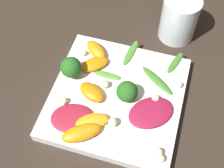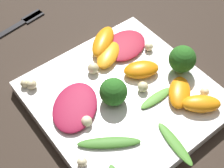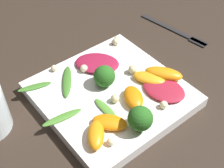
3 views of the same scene
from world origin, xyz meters
The scene contains 23 objects.
ground_plane centered at (0.00, 0.00, 0.00)m, with size 2.40×2.40×0.00m, color #2D231C.
plate centered at (0.00, 0.00, 0.01)m, with size 0.26×0.26×0.02m.
fork centered at (0.27, 0.06, 0.00)m, with size 0.04×0.19×0.01m.
radicchio_leaf_0 centered at (0.02, 0.07, 0.03)m, with size 0.11×0.11×0.01m.
radicchio_leaf_1 centered at (0.08, -0.07, 0.03)m, with size 0.08×0.10×0.01m.
orange_segment_0 centered at (0.10, -0.04, 0.03)m, with size 0.07×0.08×0.02m.
orange_segment_1 centered at (0.01, -0.05, 0.03)m, with size 0.06×0.07×0.02m.
orange_segment_2 centered at (-0.05, -0.06, 0.03)m, with size 0.06×0.07×0.02m.
orange_segment_3 centered at (-0.09, -0.07, 0.03)m, with size 0.06×0.06×0.02m.
orange_segment_4 centered at (0.07, -0.03, 0.03)m, with size 0.06×0.07×0.02m.
broccoli_floret_0 centered at (-0.02, -0.10, 0.05)m, with size 0.04×0.04×0.05m.
broccoli_floret_1 centered at (0.00, 0.02, 0.04)m, with size 0.04×0.04×0.04m.
arugula_sprig_0 centered at (-0.11, 0.00, 0.03)m, with size 0.08×0.03×0.00m.
arugula_sprig_2 centered at (-0.05, 0.07, 0.03)m, with size 0.06×0.08×0.01m.
arugula_sprig_3 centered at (-0.04, -0.03, 0.03)m, with size 0.02×0.06×0.01m.
macadamia_nut_0 centered at (0.10, 0.11, 0.03)m, with size 0.02×0.02×0.02m.
macadamia_nut_1 centered at (0.05, -0.09, 0.03)m, with size 0.01×0.01×0.01m.
macadamia_nut_2 centered at (-0.06, 0.12, 0.03)m, with size 0.01×0.01×0.01m.
macadamia_nut_3 centered at (-0.08, -0.10, 0.03)m, with size 0.01×0.01×0.01m.
macadamia_nut_4 centered at (0.06, 0.01, 0.03)m, with size 0.02×0.02×0.02m.
macadamia_nut_5 centered at (-0.01, -0.03, 0.03)m, with size 0.02×0.02×0.02m.
macadamia_nut_6 centered at (0.11, 0.11, 0.03)m, with size 0.01×0.01×0.01m.
macadamia_nut_7 centered at (-0.01, 0.08, 0.03)m, with size 0.02×0.02×0.02m.
Camera 2 is at (-0.21, 0.19, 0.41)m, focal length 50.00 mm.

